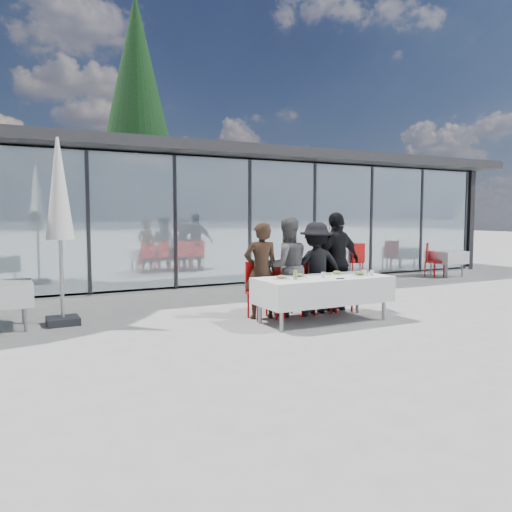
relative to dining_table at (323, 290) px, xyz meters
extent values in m
plane|color=gray|center=(-0.18, 0.43, -0.54)|extent=(90.00, 90.00, 0.00)
cube|color=gray|center=(1.82, 8.43, -0.49)|extent=(14.00, 8.00, 0.10)
cube|color=black|center=(1.82, 12.33, 1.06)|extent=(14.00, 0.20, 3.20)
cube|color=black|center=(8.72, 8.43, 1.06)|extent=(0.20, 8.00, 3.20)
cube|color=silver|center=(1.82, 4.46, 1.06)|extent=(13.60, 0.06, 3.10)
cube|color=#2D2D30|center=(1.82, 8.03, 2.78)|extent=(14.80, 8.80, 0.24)
cube|color=#262628|center=(-3.04, 4.46, 1.06)|extent=(0.08, 0.10, 3.10)
cube|color=#262628|center=(-1.09, 4.46, 1.06)|extent=(0.08, 0.10, 3.10)
cube|color=#262628|center=(0.85, 4.46, 1.06)|extent=(0.08, 0.10, 3.10)
cube|color=#262628|center=(2.79, 4.46, 1.06)|extent=(0.08, 0.10, 3.10)
cube|color=#262628|center=(4.74, 4.46, 1.06)|extent=(0.08, 0.10, 3.10)
cube|color=#262628|center=(6.68, 4.46, 1.06)|extent=(0.08, 0.10, 3.10)
cube|color=#262628|center=(8.62, 4.46, 1.06)|extent=(0.08, 0.10, 3.10)
cube|color=#BE0D0C|center=(-0.68, 6.93, -0.09)|extent=(0.45, 0.45, 0.90)
cube|color=#BE0D0C|center=(0.82, 7.43, -0.09)|extent=(0.45, 0.45, 0.90)
cube|color=#BE0D0C|center=(3.32, 6.93, -0.09)|extent=(0.45, 0.45, 0.90)
cube|color=#BE0D0C|center=(5.32, 7.63, -0.09)|extent=(0.45, 0.45, 0.90)
cube|color=#1A3A12|center=(1.82, 28.43, 1.66)|extent=(6.50, 2.00, 4.40)
cube|color=#1A3A12|center=(9.82, 28.43, 1.66)|extent=(6.50, 2.00, 4.40)
cube|color=#1A3A12|center=(17.82, 28.43, 1.66)|extent=(6.50, 2.00, 4.40)
cube|color=#1A3A12|center=(25.82, 28.43, 1.66)|extent=(6.50, 2.00, 4.40)
cube|color=silver|center=(0.00, 0.00, 0.00)|extent=(2.26, 0.96, 0.42)
cylinder|color=gray|center=(-1.00, -0.35, -0.18)|extent=(0.06, 0.06, 0.71)
cylinder|color=gray|center=(1.00, -0.35, -0.18)|extent=(0.06, 0.06, 0.71)
cylinder|color=gray|center=(-1.00, 0.35, -0.18)|extent=(0.06, 0.06, 0.71)
cylinder|color=gray|center=(1.00, 0.35, -0.18)|extent=(0.06, 0.06, 0.71)
imported|color=#322116|center=(-0.79, 0.71, 0.29)|extent=(0.71, 0.71, 1.65)
cube|color=#BE0D0C|center=(-0.79, 0.66, -0.09)|extent=(0.44, 0.44, 0.05)
cube|color=#BE0D0C|center=(-0.79, 0.86, 0.16)|extent=(0.44, 0.04, 0.55)
cylinder|color=#BE0D0C|center=(-0.97, 0.48, -0.32)|extent=(0.04, 0.04, 0.43)
cylinder|color=#BE0D0C|center=(-0.61, 0.48, -0.32)|extent=(0.04, 0.04, 0.43)
cylinder|color=#BE0D0C|center=(-0.97, 0.84, -0.32)|extent=(0.04, 0.04, 0.43)
cylinder|color=#BE0D0C|center=(-0.61, 0.84, -0.32)|extent=(0.04, 0.04, 0.43)
imported|color=#505050|center=(-0.28, 0.71, 0.33)|extent=(0.99, 0.99, 1.73)
cube|color=#BE0D0C|center=(-0.28, 0.66, -0.09)|extent=(0.44, 0.44, 0.05)
cube|color=#BE0D0C|center=(-0.28, 0.86, 0.16)|extent=(0.44, 0.04, 0.55)
cylinder|color=#BE0D0C|center=(-0.46, 0.48, -0.32)|extent=(0.04, 0.04, 0.43)
cylinder|color=#BE0D0C|center=(-0.10, 0.48, -0.32)|extent=(0.04, 0.04, 0.43)
cylinder|color=#BE0D0C|center=(-0.46, 0.84, -0.32)|extent=(0.04, 0.04, 0.43)
cylinder|color=#BE0D0C|center=(-0.10, 0.84, -0.32)|extent=(0.04, 0.04, 0.43)
imported|color=black|center=(0.34, 0.71, 0.29)|extent=(1.31, 1.31, 1.65)
cube|color=#BE0D0C|center=(0.34, 0.66, -0.09)|extent=(0.44, 0.44, 0.05)
cube|color=#BE0D0C|center=(0.34, 0.86, 0.16)|extent=(0.44, 0.04, 0.55)
cylinder|color=#BE0D0C|center=(0.16, 0.48, -0.32)|extent=(0.04, 0.04, 0.43)
cylinder|color=#BE0D0C|center=(0.52, 0.48, -0.32)|extent=(0.04, 0.04, 0.43)
cylinder|color=#BE0D0C|center=(0.16, 0.84, -0.32)|extent=(0.04, 0.04, 0.43)
cylinder|color=#BE0D0C|center=(0.52, 0.84, -0.32)|extent=(0.04, 0.04, 0.43)
imported|color=black|center=(0.80, 0.71, 0.37)|extent=(1.22, 1.22, 1.83)
cube|color=#BE0D0C|center=(0.80, 0.66, -0.09)|extent=(0.44, 0.44, 0.05)
cube|color=#BE0D0C|center=(0.80, 0.86, 0.16)|extent=(0.44, 0.04, 0.55)
cylinder|color=#BE0D0C|center=(0.62, 0.48, -0.32)|extent=(0.04, 0.04, 0.43)
cylinder|color=#BE0D0C|center=(0.98, 0.48, -0.32)|extent=(0.04, 0.04, 0.43)
cylinder|color=#BE0D0C|center=(0.62, 0.84, -0.32)|extent=(0.04, 0.04, 0.43)
cylinder|color=#BE0D0C|center=(0.98, 0.84, -0.32)|extent=(0.04, 0.04, 0.43)
cylinder|color=silver|center=(-0.76, 0.07, 0.22)|extent=(0.28, 0.28, 0.01)
ellipsoid|color=#AD9445|center=(-0.76, 0.07, 0.25)|extent=(0.15, 0.15, 0.05)
cylinder|color=silver|center=(-0.39, 0.13, 0.22)|extent=(0.28, 0.28, 0.01)
ellipsoid|color=#345C22|center=(-0.39, 0.13, 0.25)|extent=(0.15, 0.15, 0.05)
cylinder|color=silver|center=(0.40, 0.17, 0.22)|extent=(0.28, 0.28, 0.01)
ellipsoid|color=#AD9445|center=(0.40, 0.17, 0.25)|extent=(0.15, 0.15, 0.05)
cylinder|color=silver|center=(0.93, 0.08, 0.22)|extent=(0.28, 0.28, 0.01)
ellipsoid|color=#345C22|center=(0.93, 0.08, 0.25)|extent=(0.15, 0.15, 0.05)
cylinder|color=silver|center=(0.64, -0.13, 0.22)|extent=(0.28, 0.28, 0.01)
ellipsoid|color=#345C22|center=(0.64, -0.13, 0.25)|extent=(0.15, 0.15, 0.05)
cylinder|color=#76A846|center=(-0.59, -0.08, 0.29)|extent=(0.06, 0.06, 0.16)
cylinder|color=silver|center=(-0.09, -0.13, 0.26)|extent=(0.07, 0.07, 0.10)
cylinder|color=silver|center=(0.70, -0.19, 0.26)|extent=(0.07, 0.07, 0.10)
cylinder|color=silver|center=(0.81, -0.26, 0.26)|extent=(0.07, 0.07, 0.10)
cube|color=black|center=(0.10, -0.34, 0.22)|extent=(0.14, 0.03, 0.01)
cube|color=silver|center=(-4.74, 1.77, 0.02)|extent=(0.86, 0.86, 0.36)
cylinder|color=gray|center=(-4.44, 1.47, -0.18)|extent=(0.05, 0.05, 0.72)
cylinder|color=gray|center=(-4.44, 2.07, -0.18)|extent=(0.05, 0.05, 0.72)
cube|color=silver|center=(6.77, 3.49, 0.02)|extent=(0.86, 0.86, 0.36)
cylinder|color=gray|center=(6.47, 3.19, -0.18)|extent=(0.05, 0.05, 0.72)
cylinder|color=gray|center=(7.07, 3.19, -0.18)|extent=(0.05, 0.05, 0.72)
cylinder|color=gray|center=(6.47, 3.79, -0.18)|extent=(0.05, 0.05, 0.72)
cylinder|color=gray|center=(7.07, 3.79, -0.18)|extent=(0.05, 0.05, 0.72)
cube|color=#BE0D0C|center=(6.33, 3.53, -0.09)|extent=(0.62, 0.62, 0.05)
cube|color=#BE0D0C|center=(6.20, 3.69, 0.16)|extent=(0.37, 0.30, 0.55)
cylinder|color=#BE0D0C|center=(6.15, 3.35, -0.32)|extent=(0.04, 0.04, 0.43)
cylinder|color=#BE0D0C|center=(6.51, 3.35, -0.32)|extent=(0.04, 0.04, 0.43)
cylinder|color=#BE0D0C|center=(6.15, 3.71, -0.32)|extent=(0.04, 0.04, 0.43)
cylinder|color=#BE0D0C|center=(6.51, 3.71, -0.32)|extent=(0.04, 0.04, 0.43)
cube|color=#BE0D0C|center=(4.23, 4.54, -0.09)|extent=(0.45, 0.45, 0.05)
cube|color=#BE0D0C|center=(4.23, 4.34, 0.16)|extent=(0.44, 0.05, 0.55)
cylinder|color=#BE0D0C|center=(4.05, 4.36, -0.32)|extent=(0.04, 0.04, 0.43)
cylinder|color=#BE0D0C|center=(4.41, 4.36, -0.32)|extent=(0.04, 0.04, 0.43)
cylinder|color=#BE0D0C|center=(4.05, 4.72, -0.32)|extent=(0.04, 0.04, 0.43)
cylinder|color=#BE0D0C|center=(4.41, 4.72, -0.32)|extent=(0.04, 0.04, 0.43)
cube|color=black|center=(-3.88, 1.76, -0.48)|extent=(0.50, 0.50, 0.12)
cylinder|color=gray|center=(-3.88, 1.76, 0.81)|extent=(0.06, 0.06, 2.70)
cone|color=silver|center=(-3.88, 1.76, 1.65)|extent=(0.44, 0.44, 1.62)
cube|color=white|center=(3.42, 3.83, -0.36)|extent=(0.97, 1.42, 0.08)
cube|color=white|center=(3.25, 4.35, -0.09)|extent=(0.65, 0.44, 0.54)
cylinder|color=white|center=(3.17, 3.28, -0.47)|extent=(0.04, 0.04, 0.14)
cylinder|color=white|center=(3.67, 3.28, -0.47)|extent=(0.04, 0.04, 0.14)
cylinder|color=white|center=(3.17, 4.38, -0.47)|extent=(0.04, 0.04, 0.14)
cylinder|color=white|center=(3.67, 4.38, -0.47)|extent=(0.04, 0.04, 0.14)
cylinder|color=#382316|center=(0.32, 13.43, 0.46)|extent=(0.44, 0.44, 2.00)
cone|color=black|center=(0.32, 13.43, 5.46)|extent=(4.00, 4.00, 9.00)
camera|label=1|loc=(-4.74, -6.77, 1.23)|focal=35.00mm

